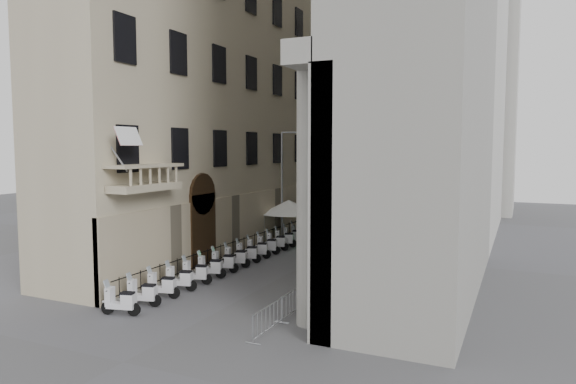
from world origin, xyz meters
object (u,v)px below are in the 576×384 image
at_px(scooter_0, 121,315).
at_px(pedestrian_a, 375,234).
at_px(pedestrian_b, 376,230).
at_px(street_lamp, 286,177).
at_px(security_tent, 290,207).
at_px(info_kiosk, 309,229).

relative_size(scooter_0, pedestrian_a, 0.92).
height_order(scooter_0, pedestrian_a, pedestrian_a).
xyz_separation_m(pedestrian_a, pedestrian_b, (-0.22, 1.10, 0.13)).
bearing_deg(street_lamp, pedestrian_a, -6.45).
distance_m(scooter_0, security_tent, 17.71).
bearing_deg(info_kiosk, pedestrian_b, 46.62).
bearing_deg(pedestrian_a, security_tent, 43.73).
height_order(security_tent, info_kiosk, security_tent).
bearing_deg(scooter_0, street_lamp, -12.67).
relative_size(street_lamp, pedestrian_b, 4.34).
xyz_separation_m(security_tent, pedestrian_a, (5.80, 2.05, -1.90)).
distance_m(scooter_0, info_kiosk, 18.62).
bearing_deg(pedestrian_b, pedestrian_a, 99.54).
bearing_deg(scooter_0, pedestrian_b, -29.05).
bearing_deg(info_kiosk, pedestrian_a, 33.64).
xyz_separation_m(security_tent, info_kiosk, (1.05, 1.06, -1.67)).
xyz_separation_m(street_lamp, info_kiosk, (1.41, 0.92, -3.85)).
relative_size(scooter_0, security_tent, 0.38).
bearing_deg(security_tent, pedestrian_b, 29.40).
distance_m(scooter_0, street_lamp, 18.32).
height_order(scooter_0, security_tent, security_tent).
bearing_deg(pedestrian_b, scooter_0, 73.46).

